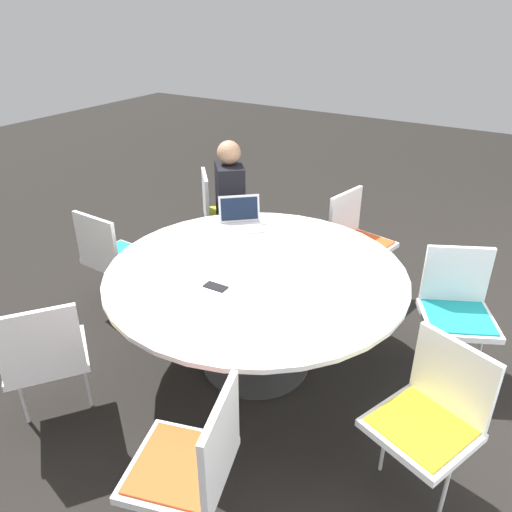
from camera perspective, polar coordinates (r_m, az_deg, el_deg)
name	(u,v)px	position (r m, az deg, el deg)	size (l,w,h in m)	color
ground_plane	(256,363)	(3.54, 0.00, -12.10)	(16.00, 16.00, 0.00)	black
conference_table	(256,287)	(3.19, 0.00, -3.62)	(1.89, 1.89, 0.74)	#333333
chair_0	(220,209)	(4.63, -4.12, 5.35)	(0.61, 0.61, 0.86)	silver
chair_1	(112,253)	(3.97, -16.11, 0.32)	(0.44, 0.46, 0.86)	silver
chair_2	(44,352)	(3.03, -23.03, -10.11)	(0.60, 0.60, 0.86)	silver
chair_3	(193,460)	(2.30, -7.21, -22.15)	(0.54, 0.53, 0.86)	silver
chair_4	(432,412)	(2.60, 19.43, -16.47)	(0.55, 0.56, 0.86)	silver
chair_5	(457,304)	(3.44, 22.01, -5.15)	(0.57, 0.58, 0.86)	silver
chair_6	(357,235)	(4.18, 11.43, 2.33)	(0.51, 0.50, 0.86)	silver
person_0	(232,198)	(4.35, -2.79, 6.61)	(0.42, 0.40, 1.21)	black
laptop	(241,219)	(3.71, -1.78, 4.20)	(0.38, 0.39, 0.21)	silver
cell_phone	(216,287)	(2.95, -4.65, -3.52)	(0.07, 0.14, 0.01)	black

